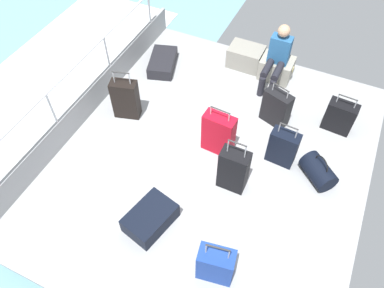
# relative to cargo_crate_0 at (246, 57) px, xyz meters

# --- Properties ---
(ground_plane) EXTENTS (4.40, 5.20, 0.06)m
(ground_plane) POSITION_rel_cargo_crate_0_xyz_m (0.30, -2.19, -0.22)
(ground_plane) COLOR #939699
(gunwale_port) EXTENTS (0.06, 5.20, 0.45)m
(gunwale_port) POSITION_rel_cargo_crate_0_xyz_m (-1.87, -2.19, 0.04)
(gunwale_port) COLOR #939699
(gunwale_port) RESTS_ON ground_plane
(railing_port) EXTENTS (0.04, 4.20, 1.02)m
(railing_port) POSITION_rel_cargo_crate_0_xyz_m (-1.87, -2.19, 0.59)
(railing_port) COLOR silver
(railing_port) RESTS_ON ground_plane
(sea_wake) EXTENTS (12.00, 12.00, 0.01)m
(sea_wake) POSITION_rel_cargo_crate_0_xyz_m (-3.30, -2.19, -0.53)
(sea_wake) COLOR #6B99A8
(sea_wake) RESTS_ON ground_plane
(cargo_crate_0) EXTENTS (0.64, 0.44, 0.38)m
(cargo_crate_0) POSITION_rel_cargo_crate_0_xyz_m (0.00, 0.00, 0.00)
(cargo_crate_0) COLOR gray
(cargo_crate_0) RESTS_ON ground_plane
(cargo_crate_1) EXTENTS (0.59, 0.43, 0.38)m
(cargo_crate_1) POSITION_rel_cargo_crate_0_xyz_m (0.59, -0.07, 0.00)
(cargo_crate_1) COLOR gray
(cargo_crate_1) RESTS_ON ground_plane
(passenger_seated) EXTENTS (0.34, 0.66, 1.08)m
(passenger_seated) POSITION_rel_cargo_crate_0_xyz_m (0.59, -0.25, 0.38)
(passenger_seated) COLOR #26598C
(passenger_seated) RESTS_ON ground_plane
(suitcase_0) EXTENTS (0.48, 0.34, 0.74)m
(suitcase_0) POSITION_rel_cargo_crate_0_xyz_m (0.89, -1.11, 0.11)
(suitcase_0) COLOR black
(suitcase_0) RESTS_ON ground_plane
(suitcase_1) EXTENTS (0.39, 0.24, 0.93)m
(suitcase_1) POSITION_rel_cargo_crate_0_xyz_m (0.73, -2.52, 0.16)
(suitcase_1) COLOR black
(suitcase_1) RESTS_ON ground_plane
(suitcase_2) EXTENTS (0.41, 0.24, 0.76)m
(suitcase_2) POSITION_rel_cargo_crate_0_xyz_m (1.21, -1.82, 0.10)
(suitcase_2) COLOR black
(suitcase_2) RESTS_ON ground_plane
(suitcase_3) EXTENTS (0.63, 0.84, 0.21)m
(suitcase_3) POSITION_rel_cargo_crate_0_xyz_m (-1.33, -0.69, -0.09)
(suitcase_3) COLOR black
(suitcase_3) RESTS_ON ground_plane
(suitcase_4) EXTENTS (0.45, 0.31, 0.75)m
(suitcase_4) POSITION_rel_cargo_crate_0_xyz_m (1.01, -3.79, 0.08)
(suitcase_4) COLOR navy
(suitcase_4) RESTS_ON ground_plane
(suitcase_5) EXTENTS (0.45, 0.26, 0.68)m
(suitcase_5) POSITION_rel_cargo_crate_0_xyz_m (1.83, -0.84, 0.07)
(suitcase_5) COLOR black
(suitcase_5) RESTS_ON ground_plane
(suitcase_6) EXTENTS (0.45, 0.32, 0.89)m
(suitcase_6) POSITION_rel_cargo_crate_0_xyz_m (-1.29, -1.97, 0.15)
(suitcase_6) COLOR black
(suitcase_6) RESTS_ON ground_plane
(suitcase_7) EXTENTS (0.47, 0.25, 0.84)m
(suitcase_7) POSITION_rel_cargo_crate_0_xyz_m (0.30, -2.02, 0.16)
(suitcase_7) COLOR #B70C1E
(suitcase_7) RESTS_ON ground_plane
(suitcase_8) EXTENTS (0.59, 0.74, 0.26)m
(suitcase_8) POSITION_rel_cargo_crate_0_xyz_m (-0.00, -3.53, -0.06)
(suitcase_8) COLOR black
(suitcase_8) RESTS_ON ground_plane
(duffel_bag) EXTENTS (0.59, 0.57, 0.45)m
(duffel_bag) POSITION_rel_cargo_crate_0_xyz_m (1.78, -1.91, -0.03)
(duffel_bag) COLOR black
(duffel_bag) RESTS_ON ground_plane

